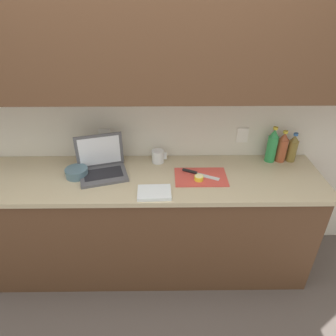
# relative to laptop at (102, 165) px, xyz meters

# --- Properties ---
(ground_plane) EXTENTS (12.00, 12.00, 0.00)m
(ground_plane) POSITION_rel_laptop_xyz_m (0.33, -0.06, -0.96)
(ground_plane) COLOR #564C47
(ground_plane) RESTS_ON ground
(wall_back) EXTENTS (5.20, 0.38, 2.60)m
(wall_back) POSITION_rel_laptop_xyz_m (0.33, 0.17, 0.60)
(wall_back) COLOR silver
(wall_back) RESTS_ON ground_plane
(counter_unit) EXTENTS (2.53, 0.62, 0.89)m
(counter_unit) POSITION_rel_laptop_xyz_m (0.31, -0.06, -0.50)
(counter_unit) COLOR brown
(counter_unit) RESTS_ON ground_plane
(laptop) EXTENTS (0.39, 0.34, 0.27)m
(laptop) POSITION_rel_laptop_xyz_m (0.00, 0.00, 0.00)
(laptop) COLOR #515156
(laptop) RESTS_ON counter_unit
(cutting_board) EXTENTS (0.37, 0.24, 0.01)m
(cutting_board) POSITION_rel_laptop_xyz_m (0.71, -0.08, -0.06)
(cutting_board) COLOR #D1473D
(cutting_board) RESTS_ON counter_unit
(knife) EXTENTS (0.26, 0.15, 0.02)m
(knife) POSITION_rel_laptop_xyz_m (0.67, -0.04, -0.05)
(knife) COLOR silver
(knife) RESTS_ON cutting_board
(lemon_half_cut) EXTENTS (0.06, 0.06, 0.03)m
(lemon_half_cut) POSITION_rel_laptop_xyz_m (0.69, -0.12, -0.04)
(lemon_half_cut) COLOR yellow
(lemon_half_cut) RESTS_ON cutting_board
(bottle_green_soda) EXTENTS (0.08, 0.08, 0.28)m
(bottle_green_soda) POSITION_rel_laptop_xyz_m (1.27, 0.16, 0.07)
(bottle_green_soda) COLOR #2D934C
(bottle_green_soda) RESTS_ON counter_unit
(bottle_oil_tall) EXTENTS (0.08, 0.08, 0.25)m
(bottle_oil_tall) POSITION_rel_laptop_xyz_m (1.35, 0.16, 0.05)
(bottle_oil_tall) COLOR #A34C2D
(bottle_oil_tall) RESTS_ON counter_unit
(bottle_water_clear) EXTENTS (0.07, 0.07, 0.23)m
(bottle_water_clear) POSITION_rel_laptop_xyz_m (1.44, 0.16, 0.04)
(bottle_water_clear) COLOR olive
(bottle_water_clear) RESTS_ON counter_unit
(measuring_cup) EXTENTS (0.11, 0.09, 0.10)m
(measuring_cup) POSITION_rel_laptop_xyz_m (0.40, 0.15, -0.02)
(measuring_cup) COLOR silver
(measuring_cup) RESTS_ON counter_unit
(bowl_white) EXTENTS (0.16, 0.16, 0.06)m
(bowl_white) POSITION_rel_laptop_xyz_m (-0.18, -0.05, -0.03)
(bowl_white) COLOR slate
(bowl_white) RESTS_ON counter_unit
(dish_towel) EXTENTS (0.23, 0.17, 0.02)m
(dish_towel) POSITION_rel_laptop_xyz_m (0.39, -0.27, -0.05)
(dish_towel) COLOR white
(dish_towel) RESTS_ON counter_unit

